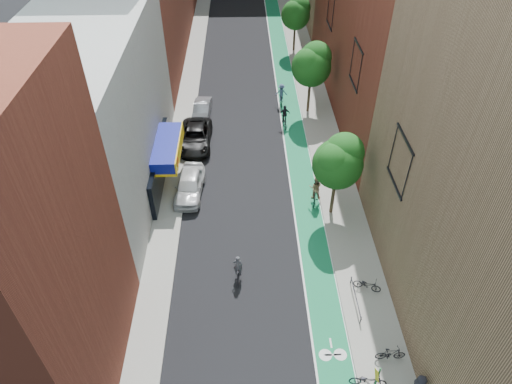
{
  "coord_description": "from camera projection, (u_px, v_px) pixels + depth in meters",
  "views": [
    {
      "loc": [
        -0.5,
        -13.65,
        22.36
      ],
      "look_at": [
        0.28,
        10.73,
        1.5
      ],
      "focal_mm": 32.0,
      "sensor_mm": 36.0,
      "label": 1
    }
  ],
  "objects": [
    {
      "name": "cyclist_lane_far",
      "position": [
        281.0,
        95.0,
        43.83
      ],
      "size": [
        1.16,
        1.58,
        2.09
      ],
      "rotation": [
        0.0,
        0.0,
        3.09
      ],
      "color": "black",
      "rests_on": "ground"
    },
    {
      "name": "sidewalk_left",
      "position": [
        187.0,
        103.0,
        44.47
      ],
      "size": [
        2.0,
        68.0,
        0.15
      ],
      "primitive_type": "cube",
      "color": "gray",
      "rests_on": "ground"
    },
    {
      "name": "parked_car_silver",
      "position": [
        202.0,
        110.0,
        42.28
      ],
      "size": [
        1.76,
        4.23,
        1.36
      ],
      "primitive_type": "imported",
      "rotation": [
        0.0,
        0.0,
        -0.08
      ],
      "color": "gray",
      "rests_on": "ground"
    },
    {
      "name": "tree_mid",
      "position": [
        312.0,
        64.0,
        40.12
      ],
      "size": [
        3.55,
        3.53,
        6.74
      ],
      "color": "#332619",
      "rests_on": "ground"
    },
    {
      "name": "parked_bike_mid",
      "position": [
        391.0,
        354.0,
        23.61
      ],
      "size": [
        1.59,
        0.45,
        0.96
      ],
      "primitive_type": "imported",
      "rotation": [
        0.0,
        0.0,
        1.57
      ],
      "color": "black",
      "rests_on": "sidewalk_right"
    },
    {
      "name": "parked_car_white",
      "position": [
        189.0,
        185.0,
        33.76
      ],
      "size": [
        2.29,
        4.98,
        1.66
      ],
      "primitive_type": "imported",
      "rotation": [
        0.0,
        0.0,
        -0.07
      ],
      "color": "silver",
      "rests_on": "ground"
    },
    {
      "name": "cyclist_lead",
      "position": [
        238.0,
        272.0,
        27.75
      ],
      "size": [
        0.7,
        1.61,
        1.91
      ],
      "rotation": [
        0.0,
        0.0,
        3.04
      ],
      "color": "black",
      "rests_on": "ground"
    },
    {
      "name": "tree_near",
      "position": [
        339.0,
        161.0,
        29.63
      ],
      "size": [
        3.4,
        3.36,
        6.42
      ],
      "color": "#332619",
      "rests_on": "ground"
    },
    {
      "name": "ground",
      "position": [
        257.0,
        340.0,
        24.91
      ],
      "size": [
        160.0,
        160.0,
        0.0
      ],
      "primitive_type": "plane",
      "color": "black",
      "rests_on": "ground"
    },
    {
      "name": "parked_bike_far",
      "position": [
        367.0,
        285.0,
        27.07
      ],
      "size": [
        1.75,
        1.13,
        0.87
      ],
      "primitive_type": "imported",
      "rotation": [
        0.0,
        0.0,
        1.2
      ],
      "color": "black",
      "rests_on": "sidewalk_right"
    },
    {
      "name": "parked_car_black",
      "position": [
        196.0,
        137.0,
        38.68
      ],
      "size": [
        2.65,
        5.66,
        1.56
      ],
      "primitive_type": "imported",
      "rotation": [
        0.0,
        0.0,
        -0.01
      ],
      "color": "black",
      "rests_on": "ground"
    },
    {
      "name": "cyclist_lane_mid",
      "position": [
        285.0,
        119.0,
        40.94
      ],
      "size": [
        1.04,
        1.77,
        2.05
      ],
      "rotation": [
        0.0,
        0.0,
        3.27
      ],
      "color": "black",
      "rests_on": "ground"
    },
    {
      "name": "cyclist_lane_near",
      "position": [
        315.0,
        191.0,
        32.99
      ],
      "size": [
        1.04,
        1.85,
        2.23
      ],
      "rotation": [
        0.0,
        0.0,
        2.94
      ],
      "color": "black",
      "rests_on": "ground"
    },
    {
      "name": "parked_bike_near",
      "position": [
        368.0,
        380.0,
        22.53
      ],
      "size": [
        1.93,
        0.88,
        0.98
      ],
      "primitive_type": "imported",
      "rotation": [
        0.0,
        0.0,
        1.45
      ],
      "color": "black",
      "rests_on": "sidewalk_right"
    },
    {
      "name": "sidewalk_right",
      "position": [
        314.0,
        101.0,
        44.77
      ],
      "size": [
        3.0,
        68.0,
        0.15
      ],
      "primitive_type": "cube",
      "color": "gray",
      "rests_on": "ground"
    },
    {
      "name": "sign_pole",
      "position": [
        375.0,
        383.0,
        21.19
      ],
      "size": [
        0.13,
        0.71,
        3.0
      ],
      "color": "#194C26",
      "rests_on": "sidewalk_right"
    },
    {
      "name": "tree_far",
      "position": [
        296.0,
        13.0,
        51.01
      ],
      "size": [
        3.3,
        3.25,
        6.21
      ],
      "color": "#332619",
      "rests_on": "ground"
    },
    {
      "name": "bike_lane",
      "position": [
        289.0,
        102.0,
        44.76
      ],
      "size": [
        2.0,
        68.0,
        0.01
      ],
      "primitive_type": "cube",
      "color": "#157B4F",
      "rests_on": "ground"
    },
    {
      "name": "building_left_white",
      "position": [
        91.0,
        115.0,
        31.38
      ],
      "size": [
        8.0,
        20.0,
        12.0
      ],
      "primitive_type": "cube",
      "color": "silver",
      "rests_on": "ground"
    }
  ]
}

